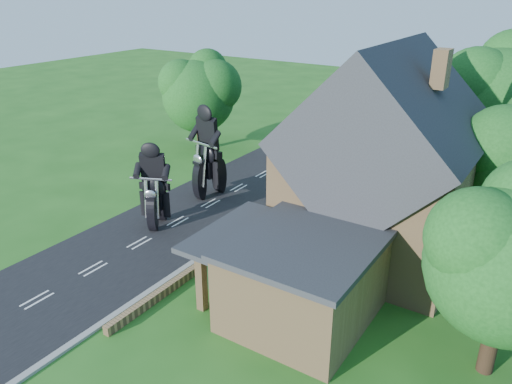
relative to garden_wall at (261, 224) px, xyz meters
The scene contains 17 objects.
ground 6.60m from the garden_wall, 130.70° to the right, with size 120.00×120.00×0.00m, color #205A19.
road 6.60m from the garden_wall, 130.70° to the right, with size 7.00×80.00×0.02m, color black.
kerb 5.04m from the garden_wall, 97.41° to the right, with size 0.30×80.00×0.12m, color gray.
garden_wall is the anchor object (origin of this frame).
house 7.52m from the garden_wall, ahead, with size 9.54×8.64×10.24m.
annex 8.19m from the garden_wall, 46.16° to the right, with size 7.05×5.94×3.44m.
tree_behind_house 16.06m from the garden_wall, 48.43° to the left, with size 7.81×7.20×10.08m.
tree_behind_left 13.88m from the garden_wall, 72.34° to the left, with size 6.94×6.40×9.16m.
tree_far_road 15.13m from the garden_wall, 140.77° to the left, with size 6.08×5.60×7.84m.
shrub_a 6.09m from the garden_wall, 80.54° to the right, with size 0.90×0.90×1.10m, color #103419.
shrub_b 3.66m from the garden_wall, 74.05° to the right, with size 0.90×0.90×1.10m, color #103419.
shrub_c 1.46m from the garden_wall, 45.00° to the right, with size 0.90×0.90×1.10m, color #103419.
shrub_d 4.14m from the garden_wall, 75.96° to the left, with size 0.90×0.90×1.10m, color #103419.
shrub_e 6.59m from the garden_wall, 81.25° to the left, with size 0.90×0.90×1.10m, color #103419.
shrub_f 9.06m from the garden_wall, 83.66° to the left, with size 0.90×0.90×1.10m, color #103419.
motorcycle_lead 5.76m from the garden_wall, 148.75° to the right, with size 0.40×1.57×1.46m, color black, non-canonical shape.
motorcycle_follow 5.49m from the garden_wall, 158.94° to the left, with size 0.48×1.89×1.76m, color black, non-canonical shape.
Camera 1 is at (17.57, -15.78, 12.51)m, focal length 35.00 mm.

